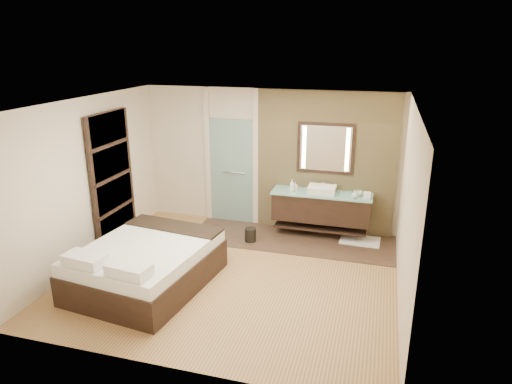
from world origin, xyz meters
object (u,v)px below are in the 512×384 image
(vanity, at_px, (321,207))
(waste_bin, at_px, (250,235))
(mirror_unit, at_px, (326,148))
(bed, at_px, (146,265))

(vanity, height_order, waste_bin, vanity)
(mirror_unit, bearing_deg, vanity, -90.00)
(vanity, distance_m, mirror_unit, 1.10)
(vanity, relative_size, waste_bin, 7.06)
(bed, bearing_deg, waste_bin, 68.16)
(vanity, relative_size, bed, 0.81)
(vanity, distance_m, waste_bin, 1.42)
(bed, distance_m, waste_bin, 2.21)
(vanity, relative_size, mirror_unit, 1.75)
(waste_bin, bearing_deg, bed, -119.08)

